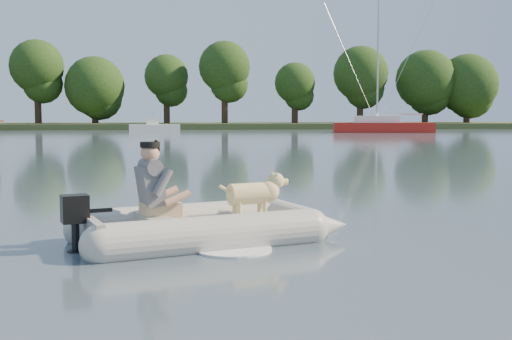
{
  "coord_description": "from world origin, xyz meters",
  "views": [
    {
      "loc": [
        -1.06,
        -7.98,
        1.66
      ],
      "look_at": [
        0.16,
        2.25,
        0.75
      ],
      "focal_mm": 45.0,
      "sensor_mm": 36.0,
      "label": 1
    }
  ],
  "objects": [
    {
      "name": "water",
      "position": [
        0.0,
        0.0,
        0.0
      ],
      "size": [
        160.0,
        160.0,
        0.0
      ],
      "primitive_type": "plane",
      "color": "slate",
      "rests_on": "ground"
    },
    {
      "name": "motorboat",
      "position": [
        -3.2,
        47.96,
        0.86
      ],
      "size": [
        4.54,
        1.91,
        1.89
      ],
      "primitive_type": null,
      "rotation": [
        0.0,
        0.0,
        0.04
      ],
      "color": "white",
      "rests_on": "water"
    },
    {
      "name": "outboard_motor",
      "position": [
        -2.32,
        -0.17,
        0.31
      ],
      "size": [
        0.49,
        0.41,
        0.79
      ],
      "primitive_type": null,
      "rotation": [
        0.0,
        0.0,
        0.32
      ],
      "color": "black",
      "rests_on": "dinghy"
    },
    {
      "name": "sailboat",
      "position": [
        16.32,
        45.86,
        0.51
      ],
      "size": [
        8.8,
        4.01,
        11.66
      ],
      "rotation": [
        0.0,
        0.0,
        -0.18
      ],
      "color": "#A81A13",
      "rests_on": "water"
    },
    {
      "name": "shore_bank",
      "position": [
        0.0,
        62.0,
        0.25
      ],
      "size": [
        160.0,
        12.0,
        0.7
      ],
      "primitive_type": "cube",
      "color": "#47512D",
      "rests_on": "water"
    },
    {
      "name": "dog",
      "position": [
        -0.13,
        0.61,
        0.52
      ],
      "size": [
        1.0,
        0.61,
        0.63
      ],
      "primitive_type": null,
      "rotation": [
        0.0,
        0.0,
        0.32
      ],
      "color": "#D6C07B",
      "rests_on": "dinghy"
    },
    {
      "name": "man",
      "position": [
        -1.41,
        0.19,
        0.78
      ],
      "size": [
        0.89,
        0.82,
        1.09
      ],
      "primitive_type": null,
      "rotation": [
        0.0,
        0.0,
        0.32
      ],
      "color": "#5E5F63",
      "rests_on": "dinghy"
    },
    {
      "name": "dinghy",
      "position": [
        -0.73,
        0.36,
        0.6
      ],
      "size": [
        5.8,
        5.09,
        1.4
      ],
      "primitive_type": null,
      "rotation": [
        0.0,
        0.0,
        0.32
      ],
      "color": "#A2A29D",
      "rests_on": "water"
    },
    {
      "name": "treeline",
      "position": [
        1.46,
        61.1,
        5.39
      ],
      "size": [
        75.85,
        7.35,
        9.27
      ],
      "color": "#332316",
      "rests_on": "shore_bank"
    }
  ]
}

